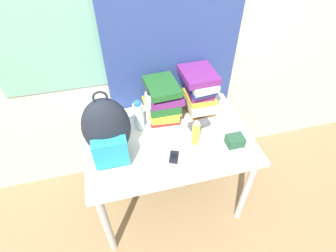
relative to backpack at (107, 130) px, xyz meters
name	(u,v)px	position (x,y,z in m)	size (l,w,h in m)	color
ground_plane	(180,237)	(0.37, -0.32, -0.90)	(12.00, 12.00, 0.00)	#8C704C
wall_back	(150,28)	(0.37, 0.50, 0.35)	(6.00, 0.06, 2.50)	beige
curtain_blue	(173,29)	(0.51, 0.44, 0.35)	(0.92, 0.04, 2.50)	navy
desk	(168,146)	(0.37, 0.04, -0.29)	(1.08, 0.74, 0.70)	silver
backpack	(107,130)	(0.00, 0.00, 0.00)	(0.28, 0.26, 0.46)	#1E232D
book_stack_left	(163,100)	(0.39, 0.26, -0.05)	(0.24, 0.28, 0.28)	red
book_stack_center	(198,91)	(0.65, 0.26, -0.03)	(0.23, 0.30, 0.32)	olive
water_bottle	(138,116)	(0.21, 0.18, -0.09)	(0.07, 0.07, 0.22)	silver
sports_bottle	(152,108)	(0.30, 0.20, -0.06)	(0.08, 0.08, 0.27)	white
sunscreen_bottle	(196,133)	(0.53, -0.05, -0.11)	(0.05, 0.05, 0.18)	yellow
cell_phone	(174,157)	(0.36, -0.14, -0.19)	(0.08, 0.11, 0.02)	black
sunglasses_case	(199,124)	(0.60, 0.09, -0.18)	(0.16, 0.08, 0.04)	#47474C
camera_pouch	(235,141)	(0.77, -0.12, -0.16)	(0.11, 0.09, 0.06)	#234C33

